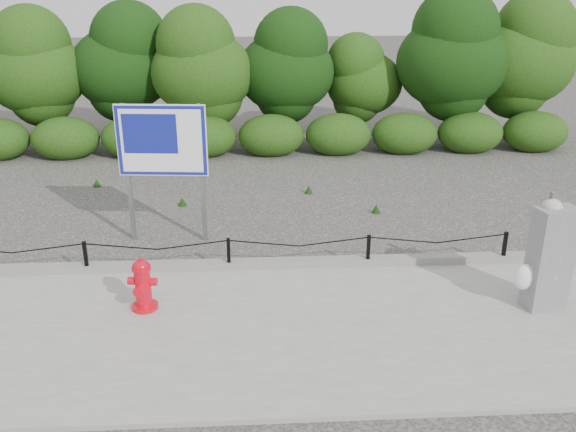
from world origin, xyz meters
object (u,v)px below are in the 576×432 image
(fire_hydrant, at_px, (143,285))
(advertising_sign, at_px, (162,147))
(pedestrian, at_px, (544,254))
(utility_cabinet, at_px, (550,258))

(fire_hydrant, bearing_deg, advertising_sign, 97.24)
(fire_hydrant, relative_size, pedestrian, 0.49)
(fire_hydrant, height_order, utility_cabinet, utility_cabinet)
(utility_cabinet, xyz_separation_m, advertising_sign, (-6.28, 3.11, 1.03))
(pedestrian, xyz_separation_m, utility_cabinet, (0.06, -0.09, -0.03))
(fire_hydrant, bearing_deg, utility_cabinet, 5.30)
(pedestrian, height_order, advertising_sign, advertising_sign)
(pedestrian, distance_m, utility_cabinet, 0.11)
(advertising_sign, bearing_deg, fire_hydrant, -85.39)
(fire_hydrant, xyz_separation_m, pedestrian, (6.25, -0.18, 0.45))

